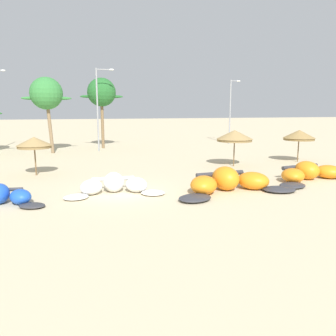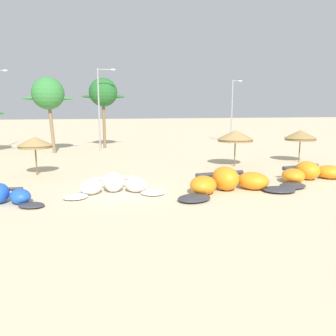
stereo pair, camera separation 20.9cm
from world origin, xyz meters
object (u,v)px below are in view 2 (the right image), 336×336
palm_center_left (103,93)px  lamppost_east_center (233,108)px  kite_left_of_center (114,185)px  kite_right_of_center (312,173)px  beach_umbrella_near_palms (235,136)px  lamppost_west_center (100,105)px  palm_left_of_gap (48,94)px  beach_umbrella_outermost (301,135)px  beach_umbrella_middle (35,142)px  kite_center (229,182)px

palm_center_left → lamppost_east_center: (17.37, 1.19, -1.88)m
kite_left_of_center → lamppost_east_center: size_ratio=0.70×
kite_right_of_center → beach_umbrella_near_palms: 7.51m
kite_right_of_center → lamppost_west_center: 24.32m
palm_left_of_gap → beach_umbrella_outermost: bearing=-27.0°
beach_umbrella_middle → palm_left_of_gap: bearing=90.8°
kite_right_of_center → beach_umbrella_near_palms: beach_umbrella_near_palms is taller
beach_umbrella_near_palms → lamppost_east_center: size_ratio=0.36×
kite_right_of_center → beach_umbrella_near_palms: (-2.78, 6.65, 2.12)m
kite_center → beach_umbrella_near_palms: size_ratio=2.55×
lamppost_east_center → palm_left_of_gap: bearing=-168.7°
kite_right_of_center → lamppost_east_center: bearing=79.5°
palm_center_left → beach_umbrella_middle: bearing=-109.6°
lamppost_west_center → lamppost_east_center: lamppost_west_center is taller
kite_center → palm_left_of_gap: palm_left_of_gap is taller
beach_umbrella_middle → lamppost_east_center: 29.15m
palm_center_left → beach_umbrella_outermost: bearing=-41.8°
kite_center → palm_center_left: 25.82m
kite_left_of_center → beach_umbrella_outermost: bearing=24.2°
kite_right_of_center → palm_center_left: bearing=119.7°
beach_umbrella_middle → kite_center: bearing=-33.9°
kite_left_of_center → palm_center_left: 23.94m
kite_right_of_center → beach_umbrella_middle: bearing=161.3°
palm_left_of_gap → palm_center_left: bearing=30.1°
kite_center → beach_umbrella_near_palms: 9.46m
kite_left_of_center → palm_left_of_gap: 21.20m
kite_left_of_center → lamppost_west_center: size_ratio=0.65×
kite_center → beach_umbrella_outermost: 14.30m
kite_left_of_center → kite_right_of_center: 13.59m
kite_left_of_center → lamppost_east_center: bearing=53.5°
kite_center → beach_umbrella_near_palms: beach_umbrella_near_palms is taller
beach_umbrella_outermost → palm_left_of_gap: palm_left_of_gap is taller
beach_umbrella_near_palms → beach_umbrella_outermost: (6.79, 0.84, -0.14)m
beach_umbrella_outermost → kite_right_of_center: bearing=-118.2°
kite_center → palm_center_left: size_ratio=0.93×
kite_left_of_center → beach_umbrella_middle: 8.78m
kite_right_of_center → beach_umbrella_middle: (-18.77, 6.37, 1.96)m
kite_left_of_center → beach_umbrella_outermost: (17.59, 7.92, 2.03)m
kite_left_of_center → beach_umbrella_middle: size_ratio=2.11×
beach_umbrella_outermost → palm_center_left: bearing=138.2°
beach_umbrella_middle → beach_umbrella_near_palms: beach_umbrella_near_palms is taller
palm_left_of_gap → palm_center_left: palm_center_left is taller
kite_right_of_center → lamppost_east_center: (4.41, 23.87, 4.32)m
kite_left_of_center → kite_center: size_ratio=0.77×
kite_left_of_center → palm_left_of_gap: palm_left_of_gap is taller
beach_umbrella_outermost → kite_left_of_center: bearing=-155.8°
kite_center → lamppost_west_center: bearing=107.2°
beach_umbrella_near_palms → beach_umbrella_outermost: 6.84m
lamppost_west_center → lamppost_east_center: (17.86, 4.17, -0.40)m
beach_umbrella_middle → lamppost_west_center: bearing=68.2°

